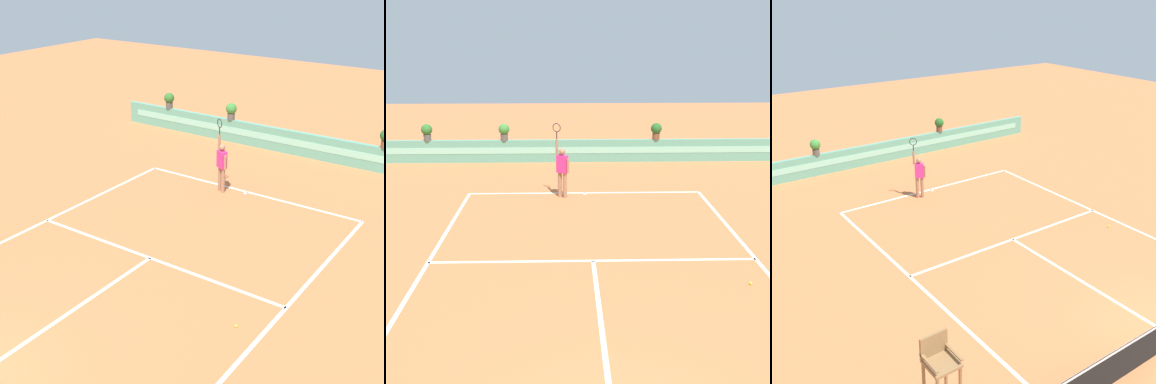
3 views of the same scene
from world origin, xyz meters
The scene contains 8 objects.
ground_plane centered at (0.00, 6.00, 0.00)m, with size 60.00×60.00×0.00m, color #C66B3D.
court_lines centered at (0.00, 6.72, 0.00)m, with size 8.32×11.94×0.01m.
back_wall_barrier centered at (0.00, 16.39, 0.50)m, with size 18.00×0.21×1.00m.
tennis_player centered at (-0.80, 11.44, 1.05)m, with size 0.56×0.36×2.58m.
tennis_ball_near_baseline centered at (3.50, 5.10, 0.03)m, with size 0.07×0.07×0.07m, color #CCE033.
potted_plant_right centered at (3.32, 16.39, 1.41)m, with size 0.48×0.48×0.72m.
potted_plant_far_left centered at (-6.71, 16.39, 1.41)m, with size 0.48×0.48×0.72m.
potted_plant_left centered at (-3.36, 16.39, 1.41)m, with size 0.48×0.48×0.72m.
Camera 2 is at (-0.66, -4.55, 5.37)m, focal length 45.20 mm.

